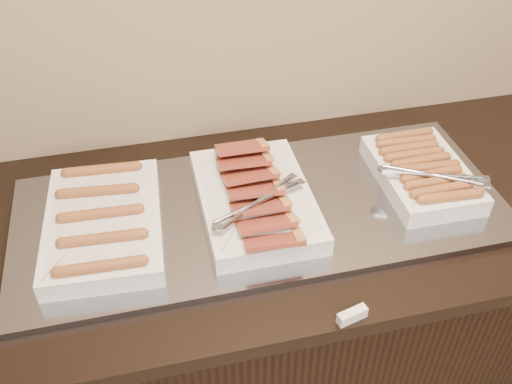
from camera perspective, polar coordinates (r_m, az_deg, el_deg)
counter at (r=1.76m, az=0.78°, el=-12.90°), size 2.06×0.76×0.90m
warming_tray at (r=1.41m, az=0.53°, el=-1.78°), size 1.20×0.50×0.02m
dish_left at (r=1.37m, az=-14.99°, el=-2.96°), size 0.28×0.41×0.07m
dish_center at (r=1.38m, az=-0.06°, el=-0.68°), size 0.27×0.42×0.09m
dish_right at (r=1.52m, az=16.31°, el=1.91°), size 0.27×0.33×0.08m
label_holder at (r=1.21m, az=9.59°, el=-12.07°), size 0.07×0.03×0.03m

